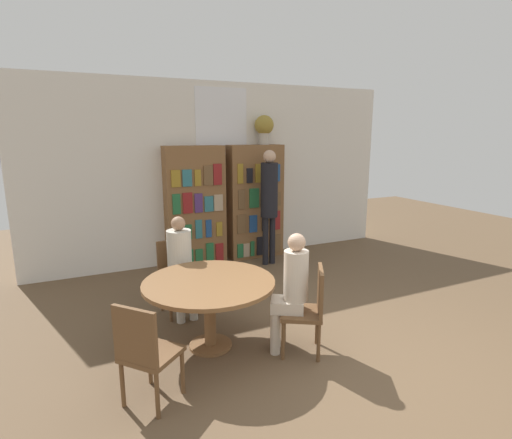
{
  "coord_description": "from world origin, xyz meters",
  "views": [
    {
      "loc": [
        -2.39,
        -2.48,
        2.16
      ],
      "look_at": [
        -0.2,
        2.16,
        1.05
      ],
      "focal_mm": 28.0,
      "sensor_mm": 36.0,
      "label": 1
    }
  ],
  "objects_px": {
    "chair_near_camera": "(145,350)",
    "seated_reader_right": "(291,287)",
    "chair_left_side": "(177,273)",
    "librarian_standing": "(269,196)",
    "chair_far_side": "(309,306)",
    "reading_table": "(209,291)",
    "bookshelf_left": "(195,207)",
    "seated_reader_left": "(181,261)",
    "bookshelf_right": "(255,202)",
    "flower_vase": "(264,127)"
  },
  "relations": [
    {
      "from": "reading_table",
      "to": "chair_far_side",
      "type": "height_order",
      "value": "chair_far_side"
    },
    {
      "from": "bookshelf_right",
      "to": "chair_near_camera",
      "type": "relative_size",
      "value": 2.23
    },
    {
      "from": "chair_far_side",
      "to": "seated_reader_right",
      "type": "relative_size",
      "value": 0.72
    },
    {
      "from": "flower_vase",
      "to": "seated_reader_left",
      "type": "bearing_deg",
      "value": -137.45
    },
    {
      "from": "bookshelf_left",
      "to": "chair_near_camera",
      "type": "relative_size",
      "value": 2.23
    },
    {
      "from": "reading_table",
      "to": "chair_near_camera",
      "type": "bearing_deg",
      "value": -139.06
    },
    {
      "from": "bookshelf_left",
      "to": "reading_table",
      "type": "height_order",
      "value": "bookshelf_left"
    },
    {
      "from": "reading_table",
      "to": "chair_left_side",
      "type": "bearing_deg",
      "value": 94.94
    },
    {
      "from": "bookshelf_left",
      "to": "chair_near_camera",
      "type": "bearing_deg",
      "value": -113.27
    },
    {
      "from": "seated_reader_right",
      "to": "librarian_standing",
      "type": "bearing_deg",
      "value": 8.44
    },
    {
      "from": "flower_vase",
      "to": "reading_table",
      "type": "xyz_separation_m",
      "value": [
        -1.92,
        -2.65,
        -1.65
      ]
    },
    {
      "from": "bookshelf_left",
      "to": "seated_reader_left",
      "type": "relative_size",
      "value": 1.62
    },
    {
      "from": "chair_left_side",
      "to": "seated_reader_right",
      "type": "xyz_separation_m",
      "value": [
        0.79,
        -1.42,
        0.19
      ]
    },
    {
      "from": "chair_left_side",
      "to": "librarian_standing",
      "type": "distance_m",
      "value": 2.28
    },
    {
      "from": "chair_near_camera",
      "to": "reading_table",
      "type": "bearing_deg",
      "value": 90.0
    },
    {
      "from": "chair_far_side",
      "to": "librarian_standing",
      "type": "height_order",
      "value": "librarian_standing"
    },
    {
      "from": "librarian_standing",
      "to": "bookshelf_left",
      "type": "bearing_deg",
      "value": 155.59
    },
    {
      "from": "chair_far_side",
      "to": "seated_reader_left",
      "type": "relative_size",
      "value": 0.73
    },
    {
      "from": "chair_near_camera",
      "to": "chair_far_side",
      "type": "xyz_separation_m",
      "value": [
        1.61,
        0.14,
        0.0
      ]
    },
    {
      "from": "bookshelf_left",
      "to": "chair_far_side",
      "type": "relative_size",
      "value": 2.23
    },
    {
      "from": "reading_table",
      "to": "chair_left_side",
      "type": "relative_size",
      "value": 1.5
    },
    {
      "from": "chair_far_side",
      "to": "seated_reader_left",
      "type": "height_order",
      "value": "seated_reader_left"
    },
    {
      "from": "flower_vase",
      "to": "seated_reader_right",
      "type": "height_order",
      "value": "flower_vase"
    },
    {
      "from": "bookshelf_right",
      "to": "seated_reader_left",
      "type": "xyz_separation_m",
      "value": [
        -1.82,
        -1.82,
        -0.28
      ]
    },
    {
      "from": "chair_near_camera",
      "to": "seated_reader_right",
      "type": "bearing_deg",
      "value": 58.21
    },
    {
      "from": "flower_vase",
      "to": "reading_table",
      "type": "height_order",
      "value": "flower_vase"
    },
    {
      "from": "flower_vase",
      "to": "chair_far_side",
      "type": "relative_size",
      "value": 0.56
    },
    {
      "from": "reading_table",
      "to": "chair_far_side",
      "type": "bearing_deg",
      "value": -31.06
    },
    {
      "from": "bookshelf_left",
      "to": "chair_far_side",
      "type": "xyz_separation_m",
      "value": [
        0.19,
        -3.16,
        -0.49
      ]
    },
    {
      "from": "chair_near_camera",
      "to": "seated_reader_right",
      "type": "xyz_separation_m",
      "value": [
        1.46,
        0.23,
        0.19
      ]
    },
    {
      "from": "seated_reader_right",
      "to": "bookshelf_right",
      "type": "bearing_deg",
      "value": 12.09
    },
    {
      "from": "seated_reader_left",
      "to": "chair_left_side",
      "type": "bearing_deg",
      "value": -90.0
    },
    {
      "from": "flower_vase",
      "to": "seated_reader_left",
      "type": "xyz_separation_m",
      "value": [
        -1.99,
        -1.83,
        -1.57
      ]
    },
    {
      "from": "chair_far_side",
      "to": "seated_reader_right",
      "type": "xyz_separation_m",
      "value": [
        -0.16,
        0.1,
        0.19
      ]
    },
    {
      "from": "bookshelf_right",
      "to": "seated_reader_left",
      "type": "height_order",
      "value": "bookshelf_right"
    },
    {
      "from": "chair_near_camera",
      "to": "seated_reader_right",
      "type": "relative_size",
      "value": 0.72
    },
    {
      "from": "chair_near_camera",
      "to": "chair_left_side",
      "type": "distance_m",
      "value": 1.78
    },
    {
      "from": "chair_left_side",
      "to": "librarian_standing",
      "type": "relative_size",
      "value": 0.47
    },
    {
      "from": "bookshelf_left",
      "to": "librarian_standing",
      "type": "bearing_deg",
      "value": -24.41
    },
    {
      "from": "chair_near_camera",
      "to": "seated_reader_left",
      "type": "xyz_separation_m",
      "value": [
        0.69,
        1.48,
        0.21
      ]
    },
    {
      "from": "seated_reader_right",
      "to": "librarian_standing",
      "type": "xyz_separation_m",
      "value": [
        1.07,
        2.57,
        0.48
      ]
    },
    {
      "from": "reading_table",
      "to": "seated_reader_right",
      "type": "xyz_separation_m",
      "value": [
        0.7,
        -0.42,
        0.07
      ]
    },
    {
      "from": "chair_left_side",
      "to": "librarian_standing",
      "type": "height_order",
      "value": "librarian_standing"
    },
    {
      "from": "bookshelf_right",
      "to": "chair_left_side",
      "type": "relative_size",
      "value": 2.23
    },
    {
      "from": "chair_near_camera",
      "to": "chair_left_side",
      "type": "height_order",
      "value": "same"
    },
    {
      "from": "bookshelf_right",
      "to": "seated_reader_right",
      "type": "distance_m",
      "value": 3.26
    },
    {
      "from": "reading_table",
      "to": "seated_reader_left",
      "type": "height_order",
      "value": "seated_reader_left"
    },
    {
      "from": "chair_near_camera",
      "to": "chair_far_side",
      "type": "relative_size",
      "value": 1.0
    },
    {
      "from": "flower_vase",
      "to": "seated_reader_right",
      "type": "xyz_separation_m",
      "value": [
        -1.22,
        -3.07,
        -1.58
      ]
    },
    {
      "from": "chair_far_side",
      "to": "librarian_standing",
      "type": "bearing_deg",
      "value": 12.16
    }
  ]
}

